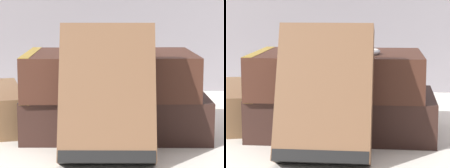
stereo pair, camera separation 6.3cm
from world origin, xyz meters
The scene contains 6 objects.
ground_plane centered at (0.00, 0.00, 0.00)m, with size 3.00×3.00×0.00m, color silver.
book_flat_bottom centered at (0.03, 0.05, 0.03)m, with size 0.22×0.14×0.05m.
book_flat_top centered at (0.02, 0.05, 0.08)m, with size 0.21×0.14×0.05m.
book_leaning_front centered at (0.03, -0.07, 0.07)m, with size 0.10×0.08×0.14m.
pocket_watch centered at (0.06, 0.03, 0.11)m, with size 0.05×0.05×0.01m.
reading_glasses centered at (-0.03, 0.21, 0.00)m, with size 0.09×0.04×0.00m.
Camera 1 is at (0.04, -0.60, 0.17)m, focal length 85.00 mm.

